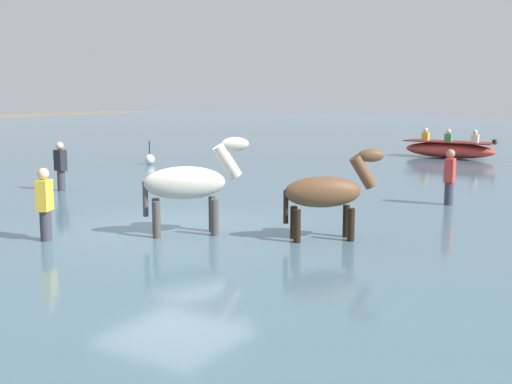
{
  "coord_description": "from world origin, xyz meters",
  "views": [
    {
      "loc": [
        7.9,
        -9.44,
        2.97
      ],
      "look_at": [
        0.61,
        1.95,
        0.85
      ],
      "focal_mm": 46.0,
      "sensor_mm": 36.0,
      "label": 1
    }
  ],
  "objects_px": {
    "horse_lead_pinto": "(189,185)",
    "person_onlooker_left": "(61,171)",
    "horse_trailing_bay": "(327,195)",
    "boat_mid_outer": "(449,149)",
    "channel_buoy": "(150,159)",
    "person_spectator_far": "(449,182)",
    "person_onlooker_right": "(45,211)"
  },
  "relations": [
    {
      "from": "horse_lead_pinto",
      "to": "person_onlooker_left",
      "type": "height_order",
      "value": "horse_lead_pinto"
    },
    {
      "from": "horse_trailing_bay",
      "to": "person_onlooker_left",
      "type": "bearing_deg",
      "value": 170.89
    },
    {
      "from": "boat_mid_outer",
      "to": "person_onlooker_left",
      "type": "bearing_deg",
      "value": -113.96
    },
    {
      "from": "person_onlooker_left",
      "to": "horse_lead_pinto",
      "type": "bearing_deg",
      "value": -20.81
    },
    {
      "from": "horse_lead_pinto",
      "to": "boat_mid_outer",
      "type": "height_order",
      "value": "horse_lead_pinto"
    },
    {
      "from": "horse_trailing_bay",
      "to": "boat_mid_outer",
      "type": "relative_size",
      "value": 0.54
    },
    {
      "from": "person_onlooker_left",
      "to": "channel_buoy",
      "type": "xyz_separation_m",
      "value": [
        -2.19,
        5.88,
        -0.33
      ]
    },
    {
      "from": "horse_lead_pinto",
      "to": "person_onlooker_left",
      "type": "distance_m",
      "value": 6.53
    },
    {
      "from": "horse_lead_pinto",
      "to": "channel_buoy",
      "type": "bearing_deg",
      "value": 135.28
    },
    {
      "from": "person_spectator_far",
      "to": "person_onlooker_left",
      "type": "bearing_deg",
      "value": -159.98
    },
    {
      "from": "horse_trailing_bay",
      "to": "person_spectator_far",
      "type": "height_order",
      "value": "horse_trailing_bay"
    },
    {
      "from": "person_spectator_far",
      "to": "person_onlooker_left",
      "type": "xyz_separation_m",
      "value": [
        -9.16,
        -3.34,
        0.0
      ]
    },
    {
      "from": "person_spectator_far",
      "to": "person_onlooker_right",
      "type": "height_order",
      "value": "same"
    },
    {
      "from": "person_spectator_far",
      "to": "boat_mid_outer",
      "type": "bearing_deg",
      "value": 106.27
    },
    {
      "from": "person_onlooker_right",
      "to": "channel_buoy",
      "type": "xyz_separation_m",
      "value": [
        -6.46,
        9.94,
        -0.33
      ]
    },
    {
      "from": "horse_lead_pinto",
      "to": "boat_mid_outer",
      "type": "relative_size",
      "value": 0.59
    },
    {
      "from": "boat_mid_outer",
      "to": "channel_buoy",
      "type": "height_order",
      "value": "boat_mid_outer"
    },
    {
      "from": "horse_trailing_bay",
      "to": "person_spectator_far",
      "type": "relative_size",
      "value": 1.19
    },
    {
      "from": "horse_lead_pinto",
      "to": "person_spectator_far",
      "type": "distance_m",
      "value": 6.44
    },
    {
      "from": "horse_lead_pinto",
      "to": "person_onlooker_left",
      "type": "relative_size",
      "value": 1.3
    },
    {
      "from": "person_spectator_far",
      "to": "person_onlooker_right",
      "type": "relative_size",
      "value": 1.0
    },
    {
      "from": "boat_mid_outer",
      "to": "channel_buoy",
      "type": "xyz_separation_m",
      "value": [
        -8.3,
        -7.89,
        -0.15
      ]
    },
    {
      "from": "channel_buoy",
      "to": "person_spectator_far",
      "type": "bearing_deg",
      "value": -12.63
    },
    {
      "from": "horse_lead_pinto",
      "to": "horse_trailing_bay",
      "type": "relative_size",
      "value": 1.09
    },
    {
      "from": "horse_trailing_bay",
      "to": "person_spectator_far",
      "type": "xyz_separation_m",
      "value": [
        0.79,
        4.68,
        -0.28
      ]
    },
    {
      "from": "horse_trailing_bay",
      "to": "boat_mid_outer",
      "type": "distance_m",
      "value": 15.28
    },
    {
      "from": "boat_mid_outer",
      "to": "channel_buoy",
      "type": "bearing_deg",
      "value": -136.48
    },
    {
      "from": "person_spectator_far",
      "to": "person_onlooker_right",
      "type": "distance_m",
      "value": 8.87
    },
    {
      "from": "horse_trailing_bay",
      "to": "person_onlooker_left",
      "type": "distance_m",
      "value": 8.49
    },
    {
      "from": "person_spectator_far",
      "to": "channel_buoy",
      "type": "height_order",
      "value": "person_spectator_far"
    },
    {
      "from": "horse_lead_pinto",
      "to": "horse_trailing_bay",
      "type": "xyz_separation_m",
      "value": [
        2.29,
        0.97,
        -0.1
      ]
    },
    {
      "from": "horse_lead_pinto",
      "to": "person_spectator_far",
      "type": "relative_size",
      "value": 1.3
    }
  ]
}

